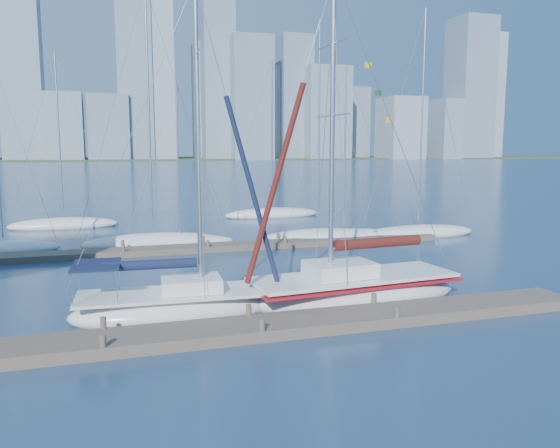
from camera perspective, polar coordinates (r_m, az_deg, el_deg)
name	(u,v)px	position (r m, az deg, el deg)	size (l,w,h in m)	color
ground	(255,334)	(19.29, -2.61, -11.39)	(700.00, 700.00, 0.00)	#163349
near_dock	(255,328)	(19.23, -2.61, -10.83)	(26.00, 2.00, 0.40)	brown
far_dock	(221,247)	(34.82, -6.13, -2.39)	(30.00, 1.80, 0.36)	brown
far_shore	(117,159)	(337.71, -16.66, 6.48)	(800.00, 100.00, 1.50)	#38472D
sailboat_navy	(177,290)	(21.31, -10.75, -6.75)	(8.10, 3.04, 12.84)	white
sailboat_maroon	(353,278)	(23.14, 7.66, -5.62)	(9.62, 3.82, 13.69)	white
bg_boat_0	(4,248)	(37.86, -26.91, -2.28)	(6.89, 3.93, 12.20)	white
bg_boat_1	(153,241)	(36.90, -13.12, -1.76)	(9.27, 3.04, 16.88)	white
bg_boat_2	(180,242)	(36.75, -10.41, -1.87)	(7.48, 4.14, 10.95)	white
bg_boat_3	(318,236)	(38.47, 3.99, -1.23)	(8.61, 2.42, 15.29)	white
bg_boat_4	(344,236)	(38.58, 6.65, -1.27)	(8.29, 4.44, 12.34)	white
bg_boat_5	(418,232)	(41.12, 14.23, -0.83)	(9.30, 2.99, 16.41)	white
bg_boat_6	(64,224)	(47.48, -21.65, -0.02)	(8.83, 5.18, 14.18)	white
bg_boat_7	(272,214)	(51.28, -0.82, 1.09)	(9.36, 3.96, 14.78)	white
skyline	(154,95)	(310.63, -13.08, 13.04)	(503.69, 51.31, 107.01)	#808FA5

